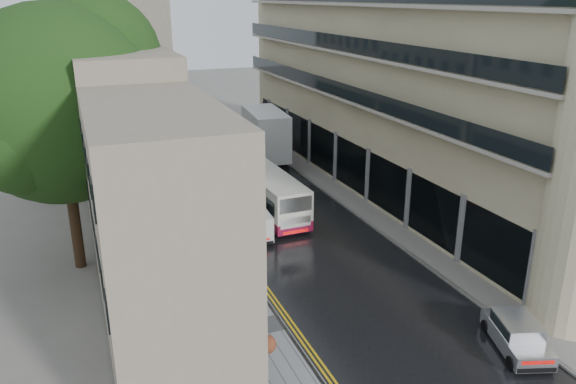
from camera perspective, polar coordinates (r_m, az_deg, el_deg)
road at (r=40.70m, az=-2.92°, el=-0.14°), size 9.00×85.00×0.02m
left_sidewalk at (r=39.36m, az=-11.03°, el=-1.10°), size 2.70×85.00×0.12m
right_sidewalk at (r=42.59m, az=3.98°, el=0.81°), size 1.80×85.00×0.12m
old_shop_row at (r=39.77m, az=-17.40°, el=7.50°), size 4.50×56.00×12.00m
modern_block at (r=41.97m, az=11.25°, el=9.98°), size 8.00×40.00×14.00m
tree_near at (r=29.71m, az=-21.82°, el=5.07°), size 10.56×10.56×13.89m
tree_far at (r=42.60m, az=-21.48°, el=8.10°), size 9.24×9.24×12.46m
cream_bus at (r=34.30m, az=-2.28°, el=-1.47°), size 2.55×10.09×2.74m
white_lorry at (r=45.13m, az=-3.44°, el=4.95°), size 3.54×9.18×4.70m
silver_hatchback at (r=23.79m, az=21.88°, el=-14.99°), size 2.64×3.94×1.36m
white_van at (r=32.04m, az=-4.43°, el=-4.02°), size 1.94×3.96×1.74m
navy_van at (r=37.81m, az=-8.43°, el=0.35°), size 3.13×5.71×2.75m
pedestrian at (r=33.75m, az=-9.97°, el=-3.01°), size 0.66×0.54×1.56m
lamp_post_near at (r=30.08m, az=-7.87°, el=-0.18°), size 0.80×0.42×6.97m
lamp_post_far at (r=46.10m, az=-13.00°, el=6.82°), size 0.88×0.42×7.67m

